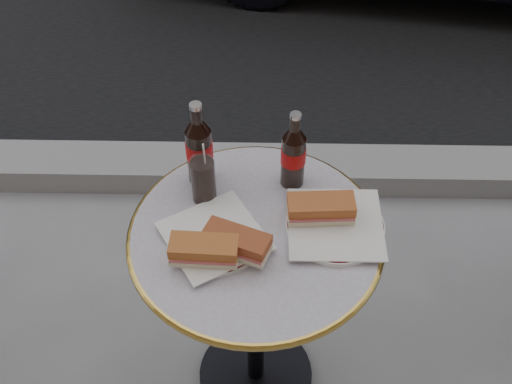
{
  "coord_description": "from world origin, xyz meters",
  "views": [
    {
      "loc": [
        0.02,
        -0.98,
        1.92
      ],
      "look_at": [
        0.0,
        0.05,
        0.82
      ],
      "focal_mm": 45.0,
      "sensor_mm": 36.0,
      "label": 1
    }
  ],
  "objects_px": {
    "bistro_table": "(256,315)",
    "cola_bottle_left": "(199,143)",
    "plate_right": "(335,226)",
    "cola_glass": "(203,180)",
    "plate_left": "(215,238)",
    "cola_bottle_right": "(294,150)"
  },
  "relations": [
    {
      "from": "cola_glass",
      "to": "plate_left",
      "type": "bearing_deg",
      "value": -76.06
    },
    {
      "from": "cola_bottle_right",
      "to": "cola_glass",
      "type": "bearing_deg",
      "value": -164.56
    },
    {
      "from": "plate_left",
      "to": "cola_bottle_left",
      "type": "distance_m",
      "value": 0.24
    },
    {
      "from": "bistro_table",
      "to": "cola_bottle_left",
      "type": "height_order",
      "value": "cola_bottle_left"
    },
    {
      "from": "plate_right",
      "to": "cola_glass",
      "type": "relative_size",
      "value": 1.86
    },
    {
      "from": "plate_right",
      "to": "cola_glass",
      "type": "xyz_separation_m",
      "value": [
        -0.32,
        0.09,
        0.06
      ]
    },
    {
      "from": "plate_left",
      "to": "cola_glass",
      "type": "relative_size",
      "value": 1.77
    },
    {
      "from": "bistro_table",
      "to": "plate_right",
      "type": "bearing_deg",
      "value": 5.01
    },
    {
      "from": "bistro_table",
      "to": "cola_bottle_right",
      "type": "xyz_separation_m",
      "value": [
        0.09,
        0.17,
        0.48
      ]
    },
    {
      "from": "bistro_table",
      "to": "plate_left",
      "type": "relative_size",
      "value": 3.24
    },
    {
      "from": "plate_left",
      "to": "plate_right",
      "type": "distance_m",
      "value": 0.29
    },
    {
      "from": "bistro_table",
      "to": "cola_bottle_left",
      "type": "relative_size",
      "value": 2.98
    },
    {
      "from": "plate_right",
      "to": "cola_bottle_right",
      "type": "height_order",
      "value": "cola_bottle_right"
    },
    {
      "from": "plate_left",
      "to": "cola_bottle_right",
      "type": "height_order",
      "value": "cola_bottle_right"
    },
    {
      "from": "cola_bottle_left",
      "to": "plate_left",
      "type": "bearing_deg",
      "value": -77.2
    },
    {
      "from": "cola_bottle_right",
      "to": "plate_right",
      "type": "bearing_deg",
      "value": -56.72
    },
    {
      "from": "bistro_table",
      "to": "plate_left",
      "type": "bearing_deg",
      "value": -165.39
    },
    {
      "from": "plate_right",
      "to": "cola_bottle_left",
      "type": "xyz_separation_m",
      "value": [
        -0.33,
        0.16,
        0.12
      ]
    },
    {
      "from": "plate_left",
      "to": "plate_right",
      "type": "height_order",
      "value": "same"
    },
    {
      "from": "plate_left",
      "to": "cola_bottle_left",
      "type": "xyz_separation_m",
      "value": [
        -0.05,
        0.2,
        0.12
      ]
    },
    {
      "from": "bistro_table",
      "to": "cola_glass",
      "type": "xyz_separation_m",
      "value": [
        -0.13,
        0.11,
        0.43
      ]
    },
    {
      "from": "plate_left",
      "to": "cola_bottle_left",
      "type": "bearing_deg",
      "value": 102.8
    }
  ]
}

